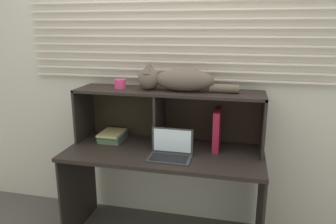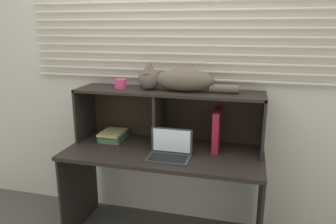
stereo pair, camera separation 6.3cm
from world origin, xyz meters
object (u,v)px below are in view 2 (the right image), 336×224
Objects in this scene: cat at (176,80)px; laptop at (170,151)px; book_stack at (114,135)px; small_basket at (121,84)px; binder_upright at (217,130)px.

laptop is (0.02, -0.26, -0.50)m from cat.
small_basket is at bearing -0.67° from book_stack.
cat reaches higher than binder_upright.
laptop reaches higher than book_stack.
small_basket reaches higher than laptop.
binder_upright is (0.32, 0.26, 0.11)m from laptop.
binder_upright is 1.20× the size of book_stack.
book_stack is (-0.88, 0.00, -0.12)m from binder_upright.
book_stack is 2.82× the size of small_basket.
binder_upright is 0.86m from small_basket.
cat reaches higher than small_basket.
cat is 2.97× the size of book_stack.
small_basket reaches higher than binder_upright.
binder_upright is at bearing 39.11° from laptop.
cat is 8.36× the size of small_basket.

